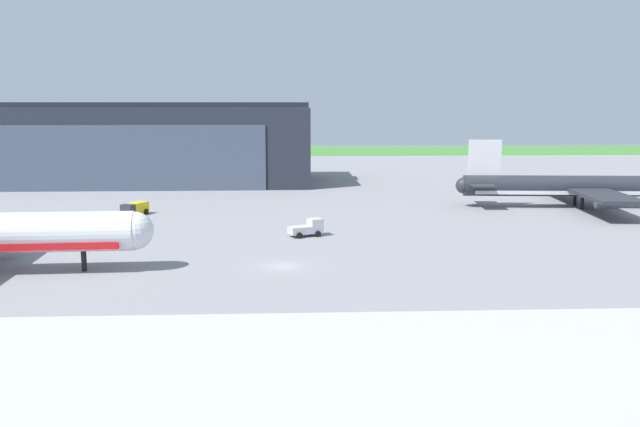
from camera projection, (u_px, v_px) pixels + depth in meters
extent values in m
plane|color=gray|center=(283.00, 266.00, 75.56)|extent=(440.00, 440.00, 0.00)
cube|color=#448136|center=(286.00, 150.00, 262.84)|extent=(440.00, 56.00, 0.08)
cube|color=#232833|center=(138.00, 145.00, 154.73)|extent=(77.66, 31.64, 16.94)
cube|color=#424C60|center=(121.00, 158.00, 139.25)|extent=(59.02, 0.30, 13.55)
cube|color=#232833|center=(136.00, 105.00, 153.29)|extent=(77.66, 7.59, 1.20)
cylinder|color=#282B33|center=(590.00, 186.00, 117.58)|extent=(43.35, 7.24, 3.61)
sphere|color=#282B33|center=(464.00, 185.00, 118.36)|extent=(2.82, 2.82, 2.82)
cube|color=silver|center=(589.00, 192.00, 117.73)|extent=(39.91, 6.99, 0.63)
cube|color=silver|center=(485.00, 157.00, 117.46)|extent=(5.63, 0.87, 6.14)
cube|color=#282B33|center=(482.00, 185.00, 115.52)|extent=(4.30, 5.36, 0.28)
cube|color=#282B33|center=(476.00, 182.00, 120.90)|extent=(4.30, 5.36, 0.28)
cube|color=#282B33|center=(605.00, 196.00, 108.34)|extent=(8.32, 17.47, 0.56)
cube|color=#282B33|center=(567.00, 182.00, 127.02)|extent=(8.32, 17.47, 0.56)
cylinder|color=gray|center=(606.00, 203.00, 109.85)|extent=(3.58, 2.27, 1.99)
cylinder|color=gray|center=(573.00, 190.00, 125.86)|extent=(3.58, 2.27, 1.99)
cylinder|color=black|center=(582.00, 203.00, 116.21)|extent=(0.56, 0.56, 1.96)
cylinder|color=black|center=(575.00, 200.00, 119.95)|extent=(0.56, 0.56, 1.96)
sphere|color=silver|center=(135.00, 231.00, 73.10)|extent=(4.10, 4.10, 4.10)
cylinder|color=black|center=(84.00, 261.00, 73.12)|extent=(0.56, 0.56, 2.18)
cube|color=#2D2D33|center=(128.00, 209.00, 108.16)|extent=(2.44, 2.11, 1.54)
cube|color=yellow|center=(137.00, 207.00, 110.39)|extent=(3.31, 4.02, 1.57)
cylinder|color=black|center=(124.00, 213.00, 108.95)|extent=(0.62, 0.94, 0.92)
cylinder|color=black|center=(135.00, 214.00, 108.13)|extent=(0.62, 0.94, 0.92)
cylinder|color=black|center=(135.00, 211.00, 111.63)|extent=(0.62, 0.94, 0.92)
cylinder|color=black|center=(146.00, 212.00, 110.81)|extent=(0.62, 0.94, 0.92)
cube|color=#B7BCC6|center=(315.00, 226.00, 92.81)|extent=(2.30, 2.51, 1.93)
cube|color=#B7BCC6|center=(300.00, 230.00, 91.96)|extent=(3.40, 2.95, 1.01)
cylinder|color=black|center=(318.00, 234.00, 91.93)|extent=(0.87, 0.55, 0.83)
cylinder|color=black|center=(311.00, 231.00, 93.93)|extent=(0.87, 0.55, 0.83)
cylinder|color=black|center=(299.00, 236.00, 90.83)|extent=(0.87, 0.55, 0.83)
cylinder|color=black|center=(293.00, 233.00, 92.83)|extent=(0.87, 0.55, 0.83)
cube|color=#B7B7BC|center=(637.00, 397.00, 23.15)|extent=(50.89, 18.43, 0.50)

